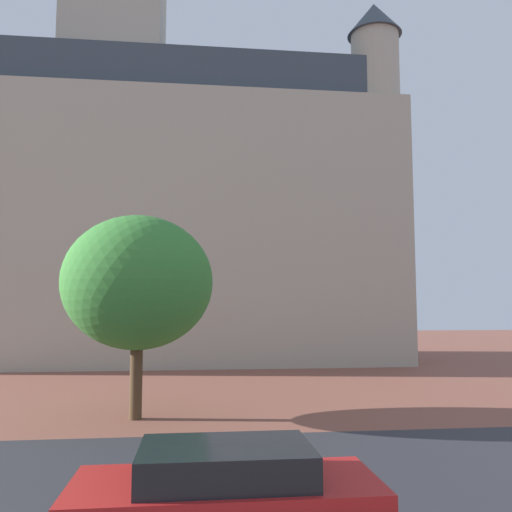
# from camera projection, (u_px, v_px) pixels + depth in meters

# --- Properties ---
(ground_plane) EXTENTS (120.00, 120.00, 0.00)m
(ground_plane) POSITION_uv_depth(u_px,v_px,m) (259.00, 491.00, 9.29)
(ground_plane) COLOR brown
(street_asphalt_strip) EXTENTS (120.00, 8.78, 0.00)m
(street_asphalt_strip) POSITION_uv_depth(u_px,v_px,m) (260.00, 495.00, 9.09)
(street_asphalt_strip) COLOR #2D2D33
(street_asphalt_strip) RESTS_ON ground_plane
(landmark_building) EXTENTS (27.23, 10.39, 36.91)m
(landmark_building) POSITION_uv_depth(u_px,v_px,m) (160.00, 188.00, 32.70)
(landmark_building) COLOR #B2A893
(landmark_building) RESTS_ON ground_plane
(car_red) EXTENTS (4.18, 1.97, 1.35)m
(car_red) POSITION_uv_depth(u_px,v_px,m) (226.00, 498.00, 7.16)
(car_red) COLOR red
(car_red) RESTS_ON ground_plane
(tree_curb_far) EXTENTS (4.40, 4.40, 5.93)m
(tree_curb_far) POSITION_uv_depth(u_px,v_px,m) (138.00, 283.00, 15.61)
(tree_curb_far) COLOR #4C3823
(tree_curb_far) RESTS_ON ground_plane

